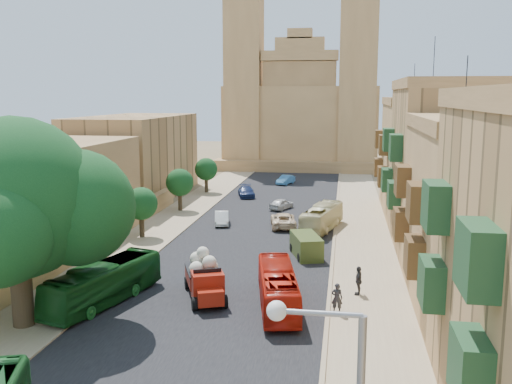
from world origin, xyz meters
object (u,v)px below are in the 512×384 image
(street_tree_c, at_px, (180,183))
(car_blue_b, at_px, (286,180))
(street_tree_b, at_px, (141,204))
(car_dkblue, at_px, (246,192))
(olive_pickup, at_px, (306,246))
(bus_cream_east, at_px, (322,218))
(street_tree_d, at_px, (206,169))
(car_white_b, at_px, (281,204))
(pedestrian_c, at_px, (359,281))
(church, at_px, (302,112))
(car_blue_a, at_px, (200,268))
(car_white_a, at_px, (222,218))
(red_truck, at_px, (205,277))
(ficus_tree, at_px, (17,204))
(bus_red_east, at_px, (278,288))
(car_cream, at_px, (283,220))
(street_tree_a, at_px, (79,231))
(pedestrian_a, at_px, (337,298))
(bus_green_north, at_px, (104,283))

(street_tree_c, xyz_separation_m, car_blue_b, (9.50, 20.44, -2.45))
(street_tree_b, height_order, car_dkblue, street_tree_b)
(olive_pickup, relative_size, bus_cream_east, 0.54)
(street_tree_b, relative_size, car_blue_b, 1.16)
(street_tree_b, height_order, street_tree_d, street_tree_d)
(olive_pickup, relative_size, car_dkblue, 0.99)
(car_white_b, xyz_separation_m, pedestrian_c, (7.87, -26.58, 0.33))
(church, xyz_separation_m, car_blue_a, (-2.02, -64.95, -8.86))
(street_tree_d, height_order, car_white_a, street_tree_d)
(church, xyz_separation_m, red_truck, (-0.67, -68.90, -8.16))
(red_truck, height_order, olive_pickup, red_truck)
(car_blue_b, bearing_deg, street_tree_b, -88.13)
(street_tree_b, bearing_deg, pedestrian_c, -33.09)
(pedestrian_c, bearing_deg, bus_cream_east, -162.85)
(red_truck, distance_m, pedestrian_c, 9.70)
(car_blue_a, bearing_deg, ficus_tree, -138.09)
(ficus_tree, height_order, car_white_b, ficus_tree)
(olive_pickup, distance_m, car_dkblue, 27.12)
(car_dkblue, bearing_deg, street_tree_d, 141.79)
(car_white_b, bearing_deg, street_tree_c, 36.45)
(ficus_tree, bearing_deg, red_truck, 33.16)
(ficus_tree, relative_size, street_tree_b, 2.56)
(car_blue_b, relative_size, pedestrian_c, 2.07)
(street_tree_c, relative_size, car_dkblue, 1.01)
(street_tree_c, relative_size, car_white_b, 1.30)
(bus_red_east, bearing_deg, red_truck, -21.00)
(street_tree_b, xyz_separation_m, car_cream, (12.05, 5.79, -2.31))
(red_truck, relative_size, pedestrian_c, 2.98)
(car_white_b, relative_size, car_blue_b, 0.92)
(ficus_tree, height_order, car_cream, ficus_tree)
(car_blue_a, bearing_deg, street_tree_a, -178.95)
(bus_cream_east, xyz_separation_m, car_white_a, (-9.81, 0.85, -0.55))
(bus_cream_east, xyz_separation_m, car_cream, (-3.73, 0.64, -0.49))
(street_tree_b, distance_m, red_truck, 17.14)
(red_truck, bearing_deg, car_cream, 82.29)
(car_blue_a, xyz_separation_m, car_cream, (4.07, 16.13, 0.03))
(car_blue_a, relative_size, car_blue_b, 1.00)
(olive_pickup, height_order, pedestrian_a, pedestrian_a)
(car_dkblue, distance_m, pedestrian_c, 36.21)
(ficus_tree, distance_m, street_tree_b, 20.36)
(bus_red_east, height_order, car_white_b, bus_red_east)
(bus_green_north, bearing_deg, olive_pickup, 62.21)
(olive_pickup, height_order, pedestrian_c, pedestrian_c)
(red_truck, bearing_deg, pedestrian_c, 12.14)
(ficus_tree, bearing_deg, street_tree_b, 91.72)
(ficus_tree, height_order, street_tree_c, ficus_tree)
(red_truck, relative_size, car_dkblue, 1.22)
(car_cream, relative_size, car_blue_b, 1.28)
(street_tree_d, height_order, pedestrian_c, street_tree_d)
(ficus_tree, distance_m, olive_pickup, 22.27)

